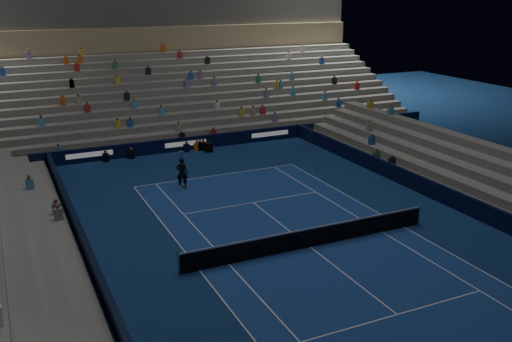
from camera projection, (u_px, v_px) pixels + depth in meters
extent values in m
plane|color=navy|center=(310.00, 247.00, 26.60)|extent=(90.00, 90.00, 0.00)
cube|color=navy|center=(310.00, 247.00, 26.60)|extent=(10.97, 23.77, 0.01)
cube|color=black|center=(185.00, 144.00, 42.41)|extent=(44.00, 0.25, 1.00)
cube|color=black|center=(468.00, 205.00, 30.35)|extent=(0.25, 37.00, 1.00)
cube|color=black|center=(99.00, 280.00, 22.54)|extent=(0.25, 37.00, 1.00)
cube|color=slate|center=(181.00, 144.00, 43.35)|extent=(44.00, 1.00, 0.50)
cube|color=slate|center=(177.00, 138.00, 44.14)|extent=(44.00, 1.00, 1.00)
cube|color=slate|center=(173.00, 132.00, 44.92)|extent=(44.00, 1.00, 1.50)
cube|color=slate|center=(169.00, 126.00, 45.71)|extent=(44.00, 1.00, 2.00)
cube|color=slate|center=(166.00, 121.00, 46.50)|extent=(44.00, 1.00, 2.50)
cube|color=slate|center=(162.00, 115.00, 47.28)|extent=(44.00, 1.00, 3.00)
cube|color=slate|center=(159.00, 110.00, 48.07)|extent=(44.00, 1.00, 3.50)
cube|color=slate|center=(155.00, 105.00, 48.85)|extent=(44.00, 1.00, 4.00)
cube|color=slate|center=(152.00, 100.00, 49.64)|extent=(44.00, 1.00, 4.50)
cube|color=slate|center=(149.00, 95.00, 50.43)|extent=(44.00, 1.00, 5.00)
cube|color=slate|center=(146.00, 91.00, 51.21)|extent=(44.00, 1.00, 5.50)
cube|color=slate|center=(143.00, 87.00, 52.00)|extent=(44.00, 1.00, 6.00)
cube|color=#9C8860|center=(137.00, 40.00, 51.69)|extent=(44.00, 0.60, 2.20)
cube|color=#474744|center=(132.00, 10.00, 52.11)|extent=(44.00, 2.40, 3.00)
cube|color=slate|center=(478.00, 207.00, 30.75)|extent=(1.00, 37.00, 0.50)
cube|color=slate|center=(493.00, 200.00, 31.08)|extent=(1.00, 37.00, 1.00)
cube|color=slate|center=(507.00, 193.00, 31.41)|extent=(1.00, 37.00, 1.50)
cube|color=slate|center=(78.00, 290.00, 22.30)|extent=(1.00, 37.00, 0.50)
cube|color=slate|center=(51.00, 290.00, 21.82)|extent=(1.00, 37.00, 1.00)
cube|color=slate|center=(22.00, 290.00, 21.34)|extent=(1.00, 37.00, 1.50)
cylinder|color=#B2B2B7|center=(178.00, 263.00, 23.86)|extent=(0.10, 0.10, 1.10)
cylinder|color=#B2B2B7|center=(419.00, 214.00, 29.01)|extent=(0.10, 0.10, 1.10)
cube|color=black|center=(310.00, 238.00, 26.46)|extent=(12.80, 0.03, 0.90)
cube|color=white|center=(311.00, 229.00, 26.31)|extent=(12.80, 0.04, 0.08)
imported|color=black|center=(182.00, 173.00, 34.24)|extent=(0.82, 0.69, 1.90)
cube|color=black|center=(208.00, 147.00, 42.10)|extent=(0.55, 0.66, 0.69)
cylinder|color=black|center=(211.00, 146.00, 41.61)|extent=(0.18, 0.36, 0.16)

